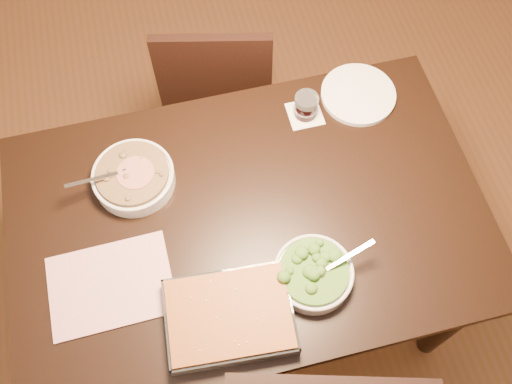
{
  "coord_description": "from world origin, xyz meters",
  "views": [
    {
      "loc": [
        -0.15,
        -0.68,
        2.27
      ],
      "look_at": [
        0.03,
        0.05,
        0.8
      ],
      "focal_mm": 40.0,
      "sensor_mm": 36.0,
      "label": 1
    }
  ],
  "objects_px": {
    "table": "(249,229)",
    "baking_dish": "(230,316)",
    "broccoli_bowl": "(313,273)",
    "stew_bowl": "(134,177)",
    "dinner_plate": "(358,94)",
    "chair_far": "(218,85)",
    "wine_tumbler": "(306,106)"
  },
  "relations": [
    {
      "from": "table",
      "to": "baking_dish",
      "type": "bearing_deg",
      "value": -112.86
    },
    {
      "from": "broccoli_bowl",
      "to": "baking_dish",
      "type": "xyz_separation_m",
      "value": [
        -0.25,
        -0.06,
        -0.0
      ]
    },
    {
      "from": "stew_bowl",
      "to": "dinner_plate",
      "type": "distance_m",
      "value": 0.77
    },
    {
      "from": "chair_far",
      "to": "wine_tumbler",
      "type": "bearing_deg",
      "value": 132.43
    },
    {
      "from": "table",
      "to": "dinner_plate",
      "type": "bearing_deg",
      "value": 36.7
    },
    {
      "from": "stew_bowl",
      "to": "wine_tumbler",
      "type": "bearing_deg",
      "value": 11.52
    },
    {
      "from": "chair_far",
      "to": "stew_bowl",
      "type": "bearing_deg",
      "value": 68.45
    },
    {
      "from": "wine_tumbler",
      "to": "chair_far",
      "type": "height_order",
      "value": "chair_far"
    },
    {
      "from": "broccoli_bowl",
      "to": "chair_far",
      "type": "relative_size",
      "value": 0.29
    },
    {
      "from": "table",
      "to": "wine_tumbler",
      "type": "xyz_separation_m",
      "value": [
        0.26,
        0.31,
        0.14
      ]
    },
    {
      "from": "baking_dish",
      "to": "dinner_plate",
      "type": "height_order",
      "value": "baking_dish"
    },
    {
      "from": "baking_dish",
      "to": "chair_far",
      "type": "relative_size",
      "value": 0.41
    },
    {
      "from": "table",
      "to": "baking_dish",
      "type": "distance_m",
      "value": 0.33
    },
    {
      "from": "chair_far",
      "to": "baking_dish",
      "type": "bearing_deg",
      "value": 93.58
    },
    {
      "from": "baking_dish",
      "to": "chair_far",
      "type": "xyz_separation_m",
      "value": [
        0.16,
        0.98,
        -0.3
      ]
    },
    {
      "from": "baking_dish",
      "to": "wine_tumbler",
      "type": "height_order",
      "value": "wine_tumbler"
    },
    {
      "from": "table",
      "to": "broccoli_bowl",
      "type": "height_order",
      "value": "broccoli_bowl"
    },
    {
      "from": "baking_dish",
      "to": "chair_far",
      "type": "distance_m",
      "value": 1.04
    },
    {
      "from": "stew_bowl",
      "to": "baking_dish",
      "type": "relative_size",
      "value": 0.76
    },
    {
      "from": "baking_dish",
      "to": "dinner_plate",
      "type": "bearing_deg",
      "value": 51.82
    },
    {
      "from": "wine_tumbler",
      "to": "chair_far",
      "type": "distance_m",
      "value": 0.55
    },
    {
      "from": "wine_tumbler",
      "to": "chair_far",
      "type": "bearing_deg",
      "value": 119.51
    },
    {
      "from": "wine_tumbler",
      "to": "stew_bowl",
      "type": "bearing_deg",
      "value": -168.48
    },
    {
      "from": "table",
      "to": "dinner_plate",
      "type": "xyz_separation_m",
      "value": [
        0.45,
        0.34,
        0.1
      ]
    },
    {
      "from": "broccoli_bowl",
      "to": "baking_dish",
      "type": "height_order",
      "value": "broccoli_bowl"
    },
    {
      "from": "table",
      "to": "stew_bowl",
      "type": "height_order",
      "value": "stew_bowl"
    },
    {
      "from": "broccoli_bowl",
      "to": "wine_tumbler",
      "type": "distance_m",
      "value": 0.55
    },
    {
      "from": "stew_bowl",
      "to": "broccoli_bowl",
      "type": "distance_m",
      "value": 0.6
    },
    {
      "from": "table",
      "to": "broccoli_bowl",
      "type": "relative_size",
      "value": 5.61
    },
    {
      "from": "dinner_plate",
      "to": "wine_tumbler",
      "type": "bearing_deg",
      "value": -171.68
    },
    {
      "from": "table",
      "to": "chair_far",
      "type": "bearing_deg",
      "value": 86.57
    },
    {
      "from": "chair_far",
      "to": "dinner_plate",
      "type": "bearing_deg",
      "value": 151.47
    }
  ]
}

